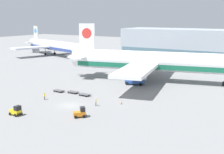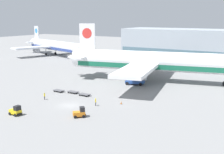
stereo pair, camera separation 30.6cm
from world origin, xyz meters
name	(u,v)px [view 1 (the left image)]	position (x,y,z in m)	size (l,w,h in m)	color
ground_plane	(70,105)	(0.00, 0.00, 0.00)	(400.00, 400.00, 0.00)	gray
airplane_main	(153,62)	(4.48, 33.35, 5.84)	(57.16, 48.54, 17.00)	white
airplane_distant	(53,46)	(-63.62, 64.27, 4.82)	(46.35, 39.71, 14.04)	silver
scissor_lift_loader	(135,78)	(2.22, 26.52, 1.86)	(5.76, 4.38, 4.78)	#284C99
baggage_tug_foreground	(80,113)	(6.94, -5.20, 0.88)	(2.72, 2.74, 2.00)	orange
baggage_tug_mid	(16,111)	(-4.54, -10.95, 0.88)	(2.50, 1.70, 2.00)	yellow
baggage_dolly_lead	(59,90)	(-10.28, 8.10, 0.39)	(3.73, 1.63, 0.48)	#56565B
baggage_dolly_second	(73,92)	(-6.28, 8.95, 0.39)	(3.73, 1.63, 0.48)	#56565B
baggage_dolly_third	(85,94)	(-2.19, 8.37, 0.39)	(3.73, 1.63, 0.48)	#56565B
ground_crew_near	(96,101)	(5.08, 2.78, 0.99)	(0.40, 0.46, 1.69)	black
ground_crew_far	(45,96)	(-8.00, 0.59, 0.98)	(0.49, 0.38, 1.68)	black
traffic_cone_near	(121,102)	(9.10, 6.95, 0.35)	(0.40, 0.40, 0.72)	black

